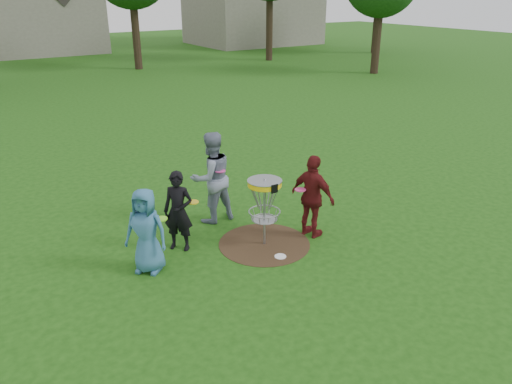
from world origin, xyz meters
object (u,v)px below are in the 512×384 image
player_black (178,211)px  player_maroon (313,197)px  player_grey (212,178)px  disc_golf_basket (265,196)px  player_blue (146,231)px

player_black → player_maroon: size_ratio=0.92×
player_black → player_grey: (1.13, 0.78, 0.20)m
player_maroon → disc_golf_basket: size_ratio=1.23×
player_grey → player_blue: bearing=29.3°
player_blue → player_maroon: (3.27, -0.50, 0.07)m
player_grey → player_maroon: (1.34, -1.72, -0.13)m
player_black → player_grey: bearing=79.7°
player_maroon → disc_golf_basket: bearing=63.4°
player_black → player_grey: size_ratio=0.80×
player_blue → player_grey: (1.93, 1.21, 0.21)m
player_blue → player_grey: bearing=77.5°
player_grey → player_black: bearing=31.9°
player_grey → player_maroon: 2.18m
player_blue → player_grey: player_grey is taller
player_black → disc_golf_basket: 1.65m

